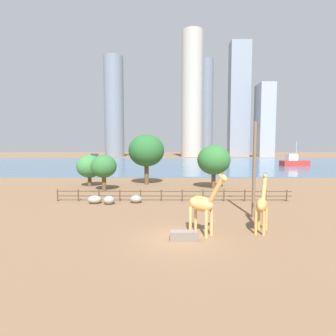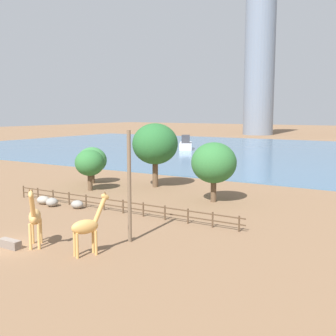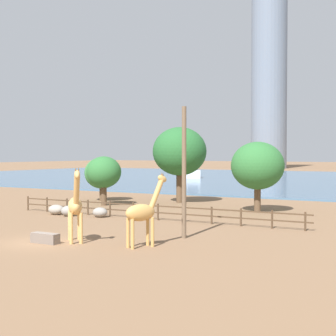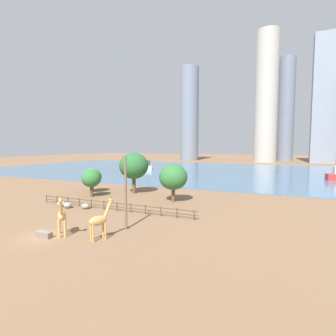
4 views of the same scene
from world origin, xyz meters
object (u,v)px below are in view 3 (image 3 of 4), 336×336
Objects in this scene: boulder_small at (68,211)px; feeding_trough at (45,238)px; giraffe_tall at (75,206)px; tree_left_small at (102,173)px; utility_pole at (184,173)px; tree_left_large at (258,166)px; boulder_by_pole at (56,210)px; giraffe_companion at (143,212)px; boulder_near_fence at (100,212)px; tree_right_tall at (104,172)px; tree_center_broad at (180,152)px; boat_sailboat at (193,172)px.

feeding_trough is (7.33, -10.66, -0.14)m from boulder_small.
tree_left_small is (-14.55, 22.09, 0.90)m from giraffe_tall.
utility_pole is 15.67m from tree_left_large.
giraffe_tall is at bearing -43.83° from boulder_by_pole.
giraffe_companion is 3.25× the size of boulder_near_fence.
tree_left_large is at bearing 44.50° from boulder_near_fence.
giraffe_companion is 0.51× the size of utility_pole.
tree_left_small is (-19.45, 17.61, -1.03)m from utility_pole.
tree_right_tall reaches higher than tree_left_small.
tree_left_large is (-0.80, 15.65, 0.05)m from utility_pole.
boulder_small is at bearing 82.70° from giraffe_companion.
feeding_trough is 26.28m from tree_center_broad.
tree_right_tall is 0.58× the size of boat_sailboat.
boulder_by_pole is 0.81× the size of feeding_trough.
tree_right_tall is 55.06m from boat_sailboat.
feeding_trough is at bearing -50.89° from boulder_by_pole.
tree_left_large is at bearing 92.91° from utility_pole.
tree_right_tall is (-1.04, 8.21, 2.91)m from boulder_by_pole.
giraffe_tall is at bearing -101.51° from tree_left_large.
boulder_small is at bearing -140.40° from tree_left_large.
boulder_small is 0.25× the size of tree_left_small.
tree_left_small is (-5.86, 12.54, 2.61)m from boulder_small.
boulder_near_fence reaches higher than feeding_trough.
boat_sailboat is (-19.08, 61.05, 0.97)m from boulder_small.
tree_left_large is (14.39, 10.25, 3.70)m from boulder_by_pole.
utility_pole is 6.78× the size of boulder_small.
tree_right_tall is at bearing 107.23° from boulder_small.
giraffe_tall is 14.37m from boulder_by_pole.
giraffe_tall is 2.55m from feeding_trough.
tree_right_tall is 5.14m from tree_left_small.
boulder_small is (-2.75, -0.72, 0.04)m from boulder_near_fence.
tree_center_broad is at bearing 176.86° from boat_sailboat.
boulder_by_pole is at bearing 129.11° from feeding_trough.
giraffe_companion is at bearing -66.47° from tree_center_broad.
boat_sailboat is (-32.03, 69.93, -0.56)m from giraffe_companion.
feeding_trough is (-5.63, -1.79, -1.67)m from giraffe_companion.
feeding_trough is at bearing -79.64° from tree_center_broad.
tree_left_small reaches higher than boat_sailboat.
boulder_by_pole is at bearing -106.65° from tree_center_broad.
giraffe_tall reaches higher than boat_sailboat.
utility_pole is at bearing 17.78° from giraffe_companion.
tree_center_broad reaches higher than boulder_small.
tree_left_small is 50.31m from boat_sailboat.
boulder_near_fence is at bearing -55.38° from tree_right_tall.
tree_right_tall is 1.03× the size of tree_left_small.
boulder_near_fence is 4.38m from boulder_by_pole.
boulder_small is 12.94m from feeding_trough.
feeding_trough is 0.21× the size of boat_sailboat.
boat_sailboat is at bearing 107.35° from boulder_small.
tree_center_broad is at bearing 157.78° from tree_left_large.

